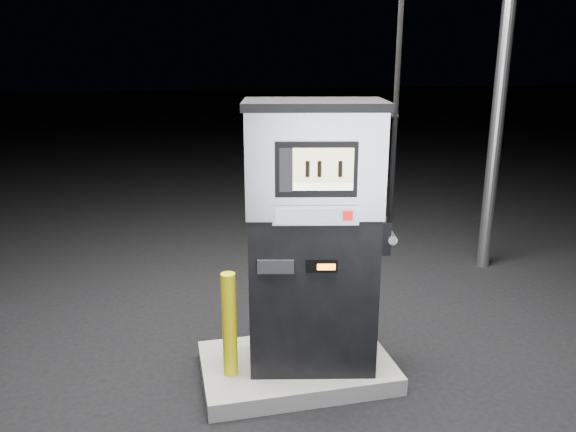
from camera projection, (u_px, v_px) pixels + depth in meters
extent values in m
plane|color=black|center=(296.00, 375.00, 4.84)|extent=(80.00, 80.00, 0.00)
cube|color=#5F5F5B|center=(296.00, 367.00, 4.82)|extent=(1.60, 1.00, 0.15)
cylinder|color=gray|center=(500.00, 90.00, 6.73)|extent=(0.16, 0.16, 4.50)
cube|color=black|center=(312.00, 289.00, 4.60)|extent=(1.11, 0.78, 1.33)
cube|color=silver|center=(314.00, 161.00, 4.31)|extent=(1.13, 0.80, 0.80)
cube|color=black|center=(315.00, 104.00, 4.19)|extent=(1.18, 0.86, 0.06)
cube|color=black|center=(316.00, 170.00, 4.01)|extent=(0.59, 0.15, 0.40)
cube|color=beige|center=(323.00, 166.00, 3.99)|extent=(0.43, 0.09, 0.25)
cube|color=white|center=(323.00, 187.00, 4.03)|extent=(0.43, 0.09, 0.05)
cube|color=silver|center=(316.00, 215.00, 4.11)|extent=(0.63, 0.16, 0.15)
cube|color=gray|center=(316.00, 216.00, 4.09)|extent=(0.57, 0.13, 0.11)
cube|color=red|center=(348.00, 216.00, 4.09)|extent=(0.07, 0.02, 0.07)
cube|color=black|center=(322.00, 266.00, 4.22)|extent=(0.23, 0.07, 0.10)
cube|color=orange|center=(326.00, 267.00, 4.21)|extent=(0.14, 0.03, 0.05)
cube|color=black|center=(276.00, 267.00, 4.21)|extent=(0.28, 0.08, 0.11)
cube|color=black|center=(382.00, 236.00, 4.48)|extent=(0.14, 0.21, 0.27)
cylinder|color=gray|center=(390.00, 236.00, 4.48)|extent=(0.12, 0.24, 0.07)
cylinder|color=#D0C30B|center=(230.00, 325.00, 4.46)|extent=(0.15, 0.15, 0.88)
cylinder|color=#D0C30B|center=(373.00, 302.00, 4.99)|extent=(0.11, 0.11, 0.78)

